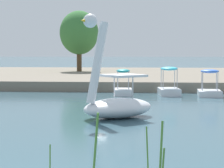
% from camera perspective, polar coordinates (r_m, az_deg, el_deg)
% --- Properties ---
extents(shore_bank_far, '(129.50, 25.28, 0.58)m').
position_cam_1_polar(shore_bank_far, '(37.42, 1.21, 1.10)').
color(shore_bank_far, slate).
rests_on(shore_bank_far, ground_plane).
extents(swan_boat, '(3.00, 2.83, 3.53)m').
position_cam_1_polar(swan_boat, '(14.95, 0.52, -2.17)').
color(swan_boat, white).
rests_on(swan_boat, ground_plane).
extents(pedal_boat_blue, '(1.24, 1.88, 1.40)m').
position_cam_1_polar(pedal_boat_blue, '(23.23, 12.69, -0.57)').
color(pedal_boat_blue, white).
rests_on(pedal_boat_blue, ground_plane).
extents(pedal_boat_cyan, '(1.23, 1.95, 1.51)m').
position_cam_1_polar(pedal_boat_cyan, '(23.37, 7.49, -0.34)').
color(pedal_boat_cyan, white).
rests_on(pedal_boat_cyan, ground_plane).
extents(pedal_boat_teal, '(1.01, 1.78, 1.39)m').
position_cam_1_polar(pedal_boat_teal, '(23.25, 1.47, -0.48)').
color(pedal_boat_teal, white).
rests_on(pedal_boat_teal, ground_plane).
extents(tree_broadleaf_right, '(4.13, 4.68, 5.48)m').
position_cam_1_polar(tree_broadleaf_right, '(39.57, -4.35, 6.72)').
color(tree_broadleaf_right, '#4C3823').
rests_on(tree_broadleaf_right, shore_bank_far).
extents(reed_clump_foreground, '(3.87, 1.42, 1.49)m').
position_cam_1_polar(reed_clump_foreground, '(6.40, -12.12, -10.54)').
color(reed_clump_foreground, '#4C7F33').
rests_on(reed_clump_foreground, ground_plane).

